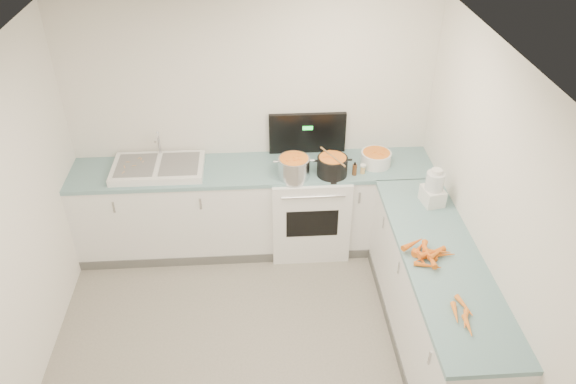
{
  "coord_description": "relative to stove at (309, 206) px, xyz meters",
  "views": [
    {
      "loc": [
        0.03,
        -2.91,
        3.79
      ],
      "look_at": [
        0.3,
        1.1,
        1.05
      ],
      "focal_mm": 35.0,
      "sensor_mm": 36.0,
      "label": 1
    }
  ],
  "objects": [
    {
      "name": "peeled_carrots",
      "position": [
        0.85,
        -2.02,
        0.49
      ],
      "size": [
        0.16,
        0.37,
        0.04
      ],
      "color": "orange",
      "rests_on": "counter_right"
    },
    {
      "name": "ceiling",
      "position": [
        -0.55,
        -1.69,
        2.03
      ],
      "size": [
        3.5,
        4.0,
        0.0
      ],
      "primitive_type": null,
      "rotation": [
        3.14,
        0.0,
        0.0
      ],
      "color": "white",
      "rests_on": "ground"
    },
    {
      "name": "extract_bottle",
      "position": [
        0.4,
        -0.17,
        0.52
      ],
      "size": [
        0.04,
        0.04,
        0.11
      ],
      "primitive_type": "cylinder",
      "color": "#593319",
      "rests_on": "counter_back"
    },
    {
      "name": "mixing_bowl",
      "position": [
        0.64,
        -0.01,
        0.53
      ],
      "size": [
        0.32,
        0.32,
        0.13
      ],
      "primitive_type": "cylinder",
      "rotation": [
        0.0,
        0.0,
        -0.09
      ],
      "color": "white",
      "rests_on": "counter_back"
    },
    {
      "name": "spice_jar",
      "position": [
        0.49,
        -0.15,
        0.5
      ],
      "size": [
        0.04,
        0.04,
        0.08
      ],
      "primitive_type": "cylinder",
      "color": "#E5B266",
      "rests_on": "counter_back"
    },
    {
      "name": "steel_pot",
      "position": [
        -0.17,
        -0.17,
        0.56
      ],
      "size": [
        0.32,
        0.32,
        0.22
      ],
      "primitive_type": "cylinder",
      "rotation": [
        0.0,
        0.0,
        -0.06
      ],
      "color": "silver",
      "rests_on": "stove"
    },
    {
      "name": "wall_back",
      "position": [
        -0.55,
        0.31,
        0.78
      ],
      "size": [
        3.5,
        0.0,
        2.5
      ],
      "primitive_type": null,
      "rotation": [
        1.57,
        0.0,
        0.0
      ],
      "color": "white",
      "rests_on": "ground"
    },
    {
      "name": "sink",
      "position": [
        -1.45,
        0.02,
        0.5
      ],
      "size": [
        0.86,
        0.52,
        0.31
      ],
      "color": "white",
      "rests_on": "counter_back"
    },
    {
      "name": "wall_right",
      "position": [
        1.2,
        -1.69,
        0.78
      ],
      "size": [
        0.0,
        4.0,
        2.5
      ],
      "primitive_type": null,
      "rotation": [
        1.57,
        0.0,
        -1.57
      ],
      "color": "white",
      "rests_on": "ground"
    },
    {
      "name": "wooden_spoon",
      "position": [
        0.19,
        -0.16,
        0.66
      ],
      "size": [
        0.19,
        0.37,
        0.02
      ],
      "primitive_type": "cylinder",
      "rotation": [
        1.57,
        0.0,
        0.46
      ],
      "color": "#AD7A47",
      "rests_on": "black_pot"
    },
    {
      "name": "food_processor",
      "position": [
        1.01,
        -0.68,
        0.61
      ],
      "size": [
        0.2,
        0.23,
        0.34
      ],
      "color": "white",
      "rests_on": "counter_right"
    },
    {
      "name": "black_pot",
      "position": [
        0.19,
        -0.16,
        0.55
      ],
      "size": [
        0.34,
        0.34,
        0.2
      ],
      "primitive_type": "cylinder",
      "rotation": [
        0.0,
        0.0,
        -0.21
      ],
      "color": "black",
      "rests_on": "stove"
    },
    {
      "name": "stove",
      "position": [
        0.0,
        0.0,
        0.0
      ],
      "size": [
        0.76,
        0.65,
        1.36
      ],
      "color": "white",
      "rests_on": "ground"
    },
    {
      "name": "carrot_pile",
      "position": [
        0.77,
        -1.39,
        0.5
      ],
      "size": [
        0.41,
        0.35,
        0.08
      ],
      "color": "orange",
      "rests_on": "counter_right"
    },
    {
      "name": "floor",
      "position": [
        -0.55,
        -1.69,
        -0.47
      ],
      "size": [
        3.5,
        4.0,
        0.0
      ],
      "primitive_type": null,
      "color": "gray",
      "rests_on": "ground"
    },
    {
      "name": "peelings",
      "position": [
        -1.66,
        0.04,
        0.54
      ],
      "size": [
        0.21,
        0.29,
        0.01
      ],
      "color": "tan",
      "rests_on": "sink"
    },
    {
      "name": "counter_right",
      "position": [
        0.9,
        -1.39,
        -0.0
      ],
      "size": [
        0.62,
        2.2,
        0.94
      ],
      "color": "white",
      "rests_on": "ground"
    },
    {
      "name": "counter_back",
      "position": [
        -0.55,
        0.01,
        -0.0
      ],
      "size": [
        3.5,
        0.62,
        0.94
      ],
      "color": "white",
      "rests_on": "ground"
    }
  ]
}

